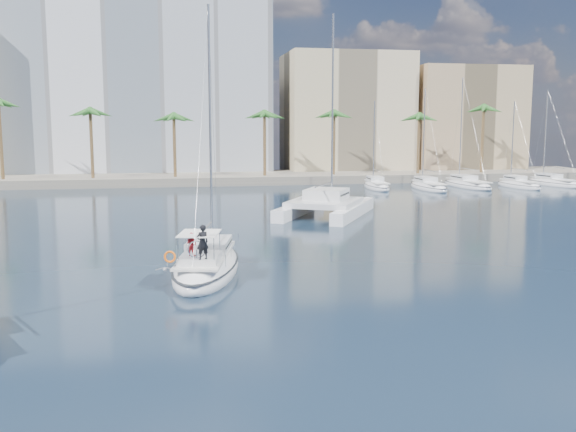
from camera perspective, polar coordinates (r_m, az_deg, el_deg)
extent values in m
plane|color=black|center=(36.28, 1.08, -5.43)|extent=(160.00, 160.00, 0.00)
cube|color=gray|center=(96.14, -6.22, 3.38)|extent=(120.00, 14.00, 1.20)
cube|color=silver|center=(107.80, -13.31, 10.85)|extent=(42.00, 16.00, 28.00)
cube|color=#C5B08D|center=(108.53, 5.14, 8.90)|extent=(20.00, 14.00, 20.00)
cube|color=tan|center=(113.69, 15.26, 8.11)|extent=(18.00, 12.00, 18.00)
cylinder|color=brown|center=(91.88, -6.08, 6.07)|extent=(0.44, 0.44, 10.50)
sphere|color=#296023|center=(91.85, -6.13, 9.34)|extent=(3.60, 3.60, 3.60)
cylinder|color=brown|center=(100.40, 13.77, 6.05)|extent=(0.44, 0.44, 10.50)
sphere|color=#296023|center=(100.36, 13.87, 9.05)|extent=(3.60, 3.60, 3.60)
ellipsoid|color=white|center=(37.14, -7.22, -4.66)|extent=(5.57, 11.25, 2.24)
ellipsoid|color=black|center=(37.07, -7.23, -4.18)|extent=(5.63, 11.36, 0.18)
cube|color=silver|center=(36.76, -7.30, -3.44)|extent=(4.05, 8.41, 0.12)
cube|color=silver|center=(37.90, -7.02, -2.53)|extent=(2.98, 3.92, 0.60)
cube|color=black|center=(37.89, -7.02, -2.50)|extent=(2.92, 3.52, 0.14)
cylinder|color=#B7BABF|center=(38.48, -6.93, 7.77)|extent=(0.15, 0.15, 14.13)
cylinder|color=#B7BABF|center=(36.78, -7.27, -0.96)|extent=(1.00, 4.28, 0.11)
cube|color=silver|center=(34.70, -7.82, -3.73)|extent=(2.55, 3.06, 0.36)
cube|color=white|center=(34.35, -7.89, -1.53)|extent=(2.55, 3.06, 0.04)
torus|color=silver|center=(33.57, -8.12, -2.98)|extent=(0.95, 0.25, 0.96)
torus|color=#F75F0D|center=(33.47, -10.46, -3.59)|extent=(0.66, 0.32, 0.64)
imported|color=black|center=(33.31, -7.61, -2.32)|extent=(0.78, 0.65, 1.82)
imported|color=#AC1A1F|center=(34.40, -8.57, -2.49)|extent=(0.77, 0.75, 1.25)
cube|color=white|center=(61.38, 1.04, 0.69)|extent=(7.36, 11.89, 1.10)
cube|color=white|center=(60.01, 5.85, 0.48)|extent=(7.36, 11.89, 1.10)
cube|color=silver|center=(59.93, 3.26, 1.22)|extent=(8.60, 9.08, 0.50)
cube|color=silver|center=(60.47, 3.43, 1.95)|extent=(5.00, 5.13, 1.00)
cube|color=black|center=(60.46, 3.43, 1.99)|extent=(4.77, 4.68, 0.18)
cylinder|color=#B7BABF|center=(62.01, 3.98, 9.62)|extent=(0.18, 0.18, 17.26)
ellipsoid|color=silver|center=(35.33, -10.89, -4.67)|extent=(0.21, 0.40, 0.19)
sphere|color=silver|center=(35.51, -10.89, -4.57)|extent=(0.10, 0.10, 0.10)
cube|color=gray|center=(35.33, -11.36, -4.63)|extent=(0.46, 0.16, 0.11)
cube|color=gray|center=(35.32, -10.44, -4.61)|extent=(0.46, 0.16, 0.11)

